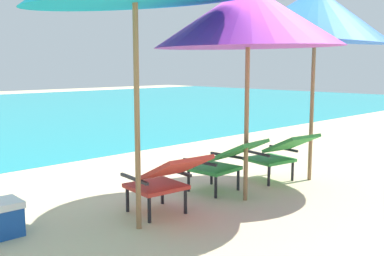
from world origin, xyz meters
TOP-DOWN VIEW (x-y plane):
  - ground_plane at (0.00, 4.00)m, footprint 40.00×40.00m
  - lounge_chair_left at (-0.97, -0.01)m, footprint 0.62×0.92m
  - lounge_chair_center at (0.08, 0.13)m, footprint 0.60×0.91m
  - lounge_chair_right at (0.95, -0.03)m, footprint 0.66×0.94m
  - beach_umbrella_center at (0.05, -0.20)m, footprint 2.20×2.19m
  - beach_umbrella_right at (1.38, -0.22)m, footprint 2.30×2.33m

SIDE VIEW (x-z plane):
  - ground_plane at x=0.00m, z-range 0.00..0.00m
  - lounge_chair_left at x=-0.97m, z-range 0.06..0.75m
  - lounge_chair_center at x=0.08m, z-range 0.06..0.75m
  - lounge_chair_right at x=0.95m, z-range 0.06..0.75m
  - beach_umbrella_center at x=0.05m, z-range 0.84..3.23m
  - beach_umbrella_right at x=1.38m, z-range 0.88..3.44m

